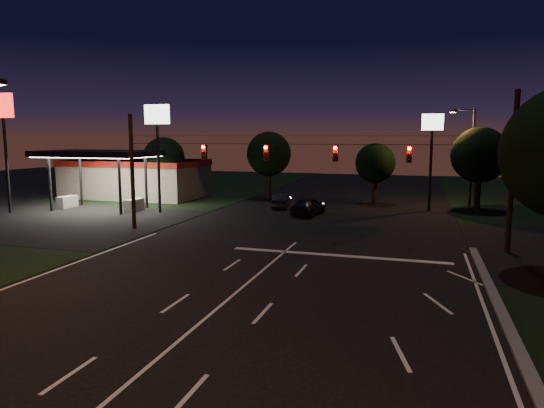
% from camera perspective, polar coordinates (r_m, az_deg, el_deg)
% --- Properties ---
extents(ground, '(140.00, 140.00, 0.00)m').
position_cam_1_polar(ground, '(17.24, -9.10, -14.17)').
color(ground, black).
rests_on(ground, ground).
extents(cross_street_left, '(20.00, 16.00, 0.02)m').
position_cam_1_polar(cross_street_left, '(41.19, -24.51, -1.81)').
color(cross_street_left, black).
rests_on(cross_street_left, ground).
extents(stop_bar, '(12.00, 0.50, 0.01)m').
position_cam_1_polar(stop_bar, '(26.92, 7.72, -6.01)').
color(stop_bar, silver).
rests_on(stop_bar, ground).
extents(utility_pole_right, '(0.30, 0.30, 9.00)m').
position_cam_1_polar(utility_pole_right, '(30.39, 25.90, -5.15)').
color(utility_pole_right, black).
rests_on(utility_pole_right, ground).
extents(utility_pole_left, '(0.28, 0.28, 8.00)m').
position_cam_1_polar(utility_pole_left, '(35.59, -15.87, -2.83)').
color(utility_pole_left, black).
rests_on(utility_pole_left, ground).
extents(signal_span, '(24.00, 0.40, 1.56)m').
position_cam_1_polar(signal_span, '(30.14, 3.33, 6.10)').
color(signal_span, black).
rests_on(signal_span, ground).
extents(gas_station, '(14.20, 16.10, 5.25)m').
position_cam_1_polar(gas_station, '(53.43, -15.93, 3.25)').
color(gas_station, gray).
rests_on(gas_station, ground).
extents(pole_sign_left_near, '(2.20, 0.30, 9.10)m').
position_cam_1_polar(pole_sign_left_near, '(42.01, -13.33, 8.43)').
color(pole_sign_left_near, black).
rests_on(pole_sign_left_near, ground).
extents(pole_sign_left_far, '(2.00, 0.30, 10.00)m').
position_cam_1_polar(pole_sign_left_far, '(46.30, -29.03, 8.38)').
color(pole_sign_left_far, black).
rests_on(pole_sign_left_far, ground).
extents(pole_sign_right, '(1.80, 0.30, 8.40)m').
position_cam_1_polar(pole_sign_right, '(44.31, 18.29, 7.25)').
color(pole_sign_right, black).
rests_on(pole_sign_right, ground).
extents(street_light_right_far, '(2.20, 0.35, 9.00)m').
position_cam_1_polar(street_light_right_far, '(46.50, 22.20, 5.85)').
color(street_light_right_far, black).
rests_on(street_light_right_far, ground).
extents(tree_far_a, '(4.20, 4.20, 6.42)m').
position_cam_1_polar(tree_far_a, '(51.08, -12.50, 5.28)').
color(tree_far_a, black).
rests_on(tree_far_a, ground).
extents(tree_far_b, '(4.60, 4.60, 6.98)m').
position_cam_1_polar(tree_far_b, '(50.77, -0.31, 5.85)').
color(tree_far_b, black).
rests_on(tree_far_b, ground).
extents(tree_far_c, '(3.80, 3.80, 5.86)m').
position_cam_1_polar(tree_far_c, '(47.65, 12.08, 4.68)').
color(tree_far_c, black).
rests_on(tree_far_c, ground).
extents(tree_far_d, '(4.80, 4.80, 7.30)m').
position_cam_1_polar(tree_far_d, '(45.72, 23.25, 5.25)').
color(tree_far_d, black).
rests_on(tree_far_d, ground).
extents(car_oncoming_a, '(2.40, 4.64, 1.51)m').
position_cam_1_polar(car_oncoming_a, '(40.15, 4.28, -0.26)').
color(car_oncoming_a, black).
rests_on(car_oncoming_a, ground).
extents(car_oncoming_b, '(1.95, 4.07, 1.29)m').
position_cam_1_polar(car_oncoming_b, '(44.21, 1.09, 0.37)').
color(car_oncoming_b, black).
rests_on(car_oncoming_b, ground).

